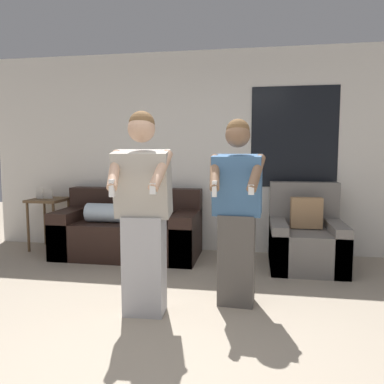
{
  "coord_description": "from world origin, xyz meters",
  "views": [
    {
      "loc": [
        0.67,
        -2.17,
        1.35
      ],
      "look_at": [
        0.15,
        0.93,
        1.02
      ],
      "focal_mm": 35.0,
      "sensor_mm": 36.0,
      "label": 1
    }
  ],
  "objects_px": {
    "couch": "(129,231)",
    "person_left": "(143,214)",
    "armchair": "(306,239)",
    "side_table": "(48,207)",
    "person_right": "(237,212)"
  },
  "relations": [
    {
      "from": "couch",
      "to": "person_left",
      "type": "distance_m",
      "value": 1.92
    },
    {
      "from": "couch",
      "to": "armchair",
      "type": "height_order",
      "value": "armchair"
    },
    {
      "from": "side_table",
      "to": "person_left",
      "type": "bearing_deg",
      "value": -43.66
    },
    {
      "from": "person_left",
      "to": "person_right",
      "type": "relative_size",
      "value": 1.03
    },
    {
      "from": "couch",
      "to": "armchair",
      "type": "distance_m",
      "value": 2.23
    },
    {
      "from": "armchair",
      "to": "side_table",
      "type": "relative_size",
      "value": 1.14
    },
    {
      "from": "couch",
      "to": "side_table",
      "type": "bearing_deg",
      "value": 172.57
    },
    {
      "from": "armchair",
      "to": "person_right",
      "type": "relative_size",
      "value": 0.6
    },
    {
      "from": "person_right",
      "to": "couch",
      "type": "bearing_deg",
      "value": 137.12
    },
    {
      "from": "armchair",
      "to": "person_right",
      "type": "distance_m",
      "value": 1.56
    },
    {
      "from": "couch",
      "to": "person_right",
      "type": "bearing_deg",
      "value": -42.88
    },
    {
      "from": "armchair",
      "to": "side_table",
      "type": "bearing_deg",
      "value": 175.73
    },
    {
      "from": "side_table",
      "to": "person_right",
      "type": "xyz_separation_m",
      "value": [
        2.7,
        -1.52,
        0.23
      ]
    },
    {
      "from": "side_table",
      "to": "person_left",
      "type": "distance_m",
      "value": 2.71
    },
    {
      "from": "side_table",
      "to": "person_right",
      "type": "bearing_deg",
      "value": -29.43
    }
  ]
}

